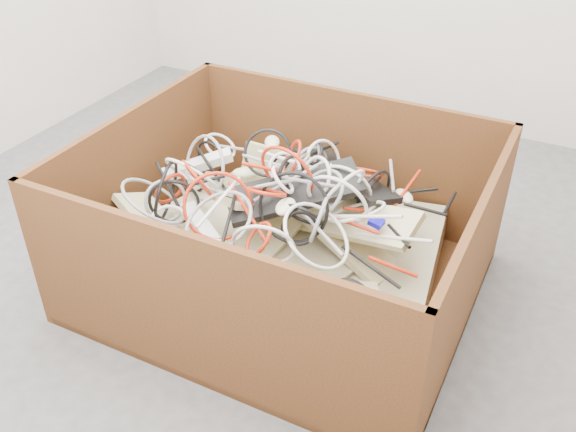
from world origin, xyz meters
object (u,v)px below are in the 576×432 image
at_px(vga_plug, 377,222).
at_px(power_strip_left, 197,165).
at_px(power_strip_right, 204,230).
at_px(cardboard_box, 281,254).

bearing_deg(vga_plug, power_strip_left, -179.29).
height_order(power_strip_left, power_strip_right, power_strip_left).
bearing_deg(power_strip_right, power_strip_left, 157.31).
xyz_separation_m(cardboard_box, power_strip_right, (-0.18, -0.21, 0.18)).
bearing_deg(vga_plug, cardboard_box, -168.83).
relative_size(cardboard_box, vga_plug, 28.78).
bearing_deg(cardboard_box, vga_plug, 4.58).
relative_size(power_strip_right, vga_plug, 5.81).
distance_m(cardboard_box, power_strip_right, 0.33).
xyz_separation_m(power_strip_left, power_strip_right, (0.23, -0.31, -0.03)).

